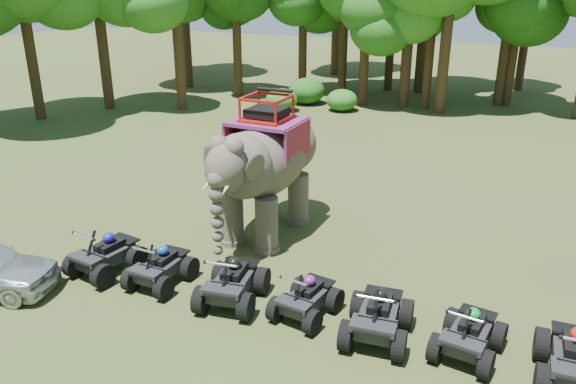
# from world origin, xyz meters

# --- Properties ---
(ground) EXTENTS (110.00, 110.00, 0.00)m
(ground) POSITION_xyz_m (0.00, 0.00, 0.00)
(ground) COLOR #47381E
(ground) RESTS_ON ground
(elephant) EXTENTS (2.35, 5.02, 4.16)m
(elephant) POSITION_xyz_m (-1.20, 2.40, 2.08)
(elephant) COLOR #50463A
(elephant) RESTS_ON ground
(atv_0) EXTENTS (1.54, 1.94, 1.30)m
(atv_0) POSITION_xyz_m (-3.93, -1.39, 0.65)
(atv_0) COLOR black
(atv_0) RESTS_ON ground
(atv_1) EXTENTS (1.25, 1.68, 1.21)m
(atv_1) POSITION_xyz_m (-2.31, -1.32, 0.61)
(atv_1) COLOR black
(atv_1) RESTS_ON ground
(atv_2) EXTENTS (1.56, 1.98, 1.34)m
(atv_2) POSITION_xyz_m (-0.30, -1.34, 0.67)
(atv_2) COLOR black
(atv_2) RESTS_ON ground
(atv_3) EXTENTS (1.38, 1.73, 1.17)m
(atv_3) POSITION_xyz_m (1.47, -1.18, 0.58)
(atv_3) COLOR black
(atv_3) RESTS_ON ground
(atv_4) EXTENTS (1.48, 1.92, 1.34)m
(atv_4) POSITION_xyz_m (3.14, -1.35, 0.67)
(atv_4) COLOR black
(atv_4) RESTS_ON ground
(atv_5) EXTENTS (1.44, 1.81, 1.22)m
(atv_5) POSITION_xyz_m (4.96, -1.17, 0.61)
(atv_5) COLOR black
(atv_5) RESTS_ON ground
(tree_0) EXTENTS (4.62, 4.62, 6.60)m
(tree_0) POSITION_xyz_m (0.00, 20.88, 3.30)
(tree_0) COLOR #195114
(tree_0) RESTS_ON ground
(tree_1) EXTENTS (5.18, 5.18, 7.39)m
(tree_1) POSITION_xyz_m (4.18, 23.71, 3.70)
(tree_1) COLOR #195114
(tree_1) RESTS_ON ground
(tree_27) EXTENTS (5.42, 5.42, 7.74)m
(tree_27) POSITION_xyz_m (-18.22, 10.32, 3.87)
(tree_27) COLOR #195114
(tree_27) RESTS_ON ground
(tree_28) EXTENTS (6.46, 6.46, 9.23)m
(tree_28) POSITION_xyz_m (-16.57, 13.80, 4.61)
(tree_28) COLOR #195114
(tree_28) RESTS_ON ground
(tree_29) EXTENTS (5.73, 5.73, 8.19)m
(tree_29) POSITION_xyz_m (-12.59, 15.21, 4.10)
(tree_29) COLOR #195114
(tree_29) RESTS_ON ground
(tree_30) EXTENTS (5.31, 5.31, 7.59)m
(tree_30) POSITION_xyz_m (-11.39, 19.73, 3.80)
(tree_30) COLOR #195114
(tree_30) RESTS_ON ground
(tree_31) EXTENTS (5.29, 5.29, 7.55)m
(tree_31) POSITION_xyz_m (-8.18, 22.42, 3.78)
(tree_31) COLOR #195114
(tree_31) RESTS_ON ground
(tree_32) EXTENTS (4.64, 4.64, 6.63)m
(tree_32) POSITION_xyz_m (-3.54, 20.36, 3.32)
(tree_32) COLOR #195114
(tree_32) RESTS_ON ground
(tree_33) EXTENTS (5.25, 5.25, 7.50)m
(tree_33) POSITION_xyz_m (-4.41, 23.33, 3.75)
(tree_33) COLOR #195114
(tree_33) RESTS_ON ground
(tree_34) EXTENTS (7.51, 7.51, 10.72)m
(tree_34) POSITION_xyz_m (-18.94, 25.21, 5.36)
(tree_34) COLOR #195114
(tree_34) RESTS_ON ground
(tree_35) EXTENTS (6.83, 6.83, 9.75)m
(tree_35) POSITION_xyz_m (-15.97, 21.15, 4.88)
(tree_35) COLOR #195114
(tree_35) RESTS_ON ground
(tree_36) EXTENTS (5.44, 5.44, 7.77)m
(tree_36) POSITION_xyz_m (-5.65, 22.87, 3.89)
(tree_36) COLOR #195114
(tree_36) RESTS_ON ground
(tree_38) EXTENTS (7.33, 7.33, 10.47)m
(tree_38) POSITION_xyz_m (-1.30, 25.54, 5.23)
(tree_38) COLOR #195114
(tree_38) RESTS_ON ground
(tree_39) EXTENTS (6.67, 6.67, 9.52)m
(tree_39) POSITION_xyz_m (0.92, 20.09, 4.76)
(tree_39) COLOR #195114
(tree_39) RESTS_ON ground
(tree_40) EXTENTS (5.44, 5.44, 7.77)m
(tree_40) POSITION_xyz_m (-3.28, 25.38, 3.89)
(tree_40) COLOR #195114
(tree_40) RESTS_ON ground
(tree_41) EXTENTS (5.20, 5.20, 7.42)m
(tree_41) POSITION_xyz_m (3.73, 23.47, 3.71)
(tree_41) COLOR #195114
(tree_41) RESTS_ON ground
(tree_43) EXTENTS (5.21, 5.21, 7.45)m
(tree_43) POSITION_xyz_m (4.62, 28.78, 3.72)
(tree_43) COLOR #195114
(tree_43) RESTS_ON ground
(tree_44) EXTENTS (6.91, 6.91, 9.87)m
(tree_44) POSITION_xyz_m (-1.25, 20.88, 4.94)
(tree_44) COLOR #195114
(tree_44) RESTS_ON ground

